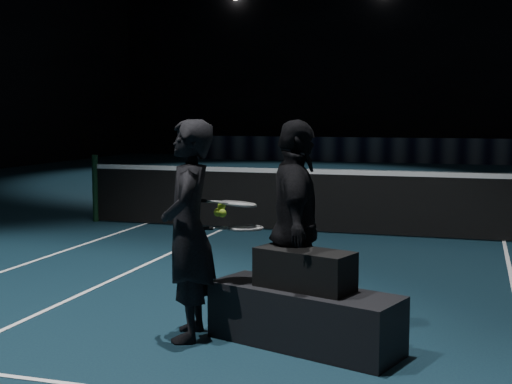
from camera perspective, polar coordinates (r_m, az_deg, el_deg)
floor at (r=10.54m, az=19.22°, el=-3.78°), size 36.00×36.00×0.00m
wall_back at (r=28.56m, az=18.34°, el=12.50°), size 30.00×0.00×30.00m
court_lines at (r=10.54m, az=19.22°, el=-3.75°), size 10.98×23.78×0.01m
net_post_left at (r=12.04m, az=-12.72°, el=0.29°), size 0.10×0.10×1.10m
net_mesh at (r=10.47m, az=19.31°, el=-1.35°), size 12.80×0.02×0.86m
net_tape at (r=10.42m, az=19.40°, el=1.18°), size 12.80×0.03×0.07m
sponsor_backdrop at (r=25.92m, az=18.09°, el=3.09°), size 22.00×0.15×0.90m
player_bench at (r=5.57m, az=3.88°, el=-9.98°), size 1.59×0.96×0.45m
racket_bag at (r=5.47m, az=3.91°, el=-6.19°), size 0.82×0.55×0.30m
bag_signature at (r=5.32m, az=3.50°, el=-6.56°), size 0.34×0.12×0.10m
player_a at (r=5.64m, az=-5.44°, el=-3.07°), size 0.57×0.72×1.74m
player_b at (r=5.68m, az=3.18°, el=-2.98°), size 0.70×1.10×1.74m
racket_lower at (r=5.64m, az=-0.86°, el=-2.90°), size 0.71×0.45×0.03m
racket_upper at (r=5.65m, az=-1.39°, el=-0.95°), size 0.71×0.49×0.10m
tennis_balls at (r=5.62m, az=-2.85°, el=-1.51°), size 0.12×0.10×0.12m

